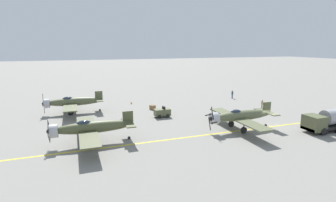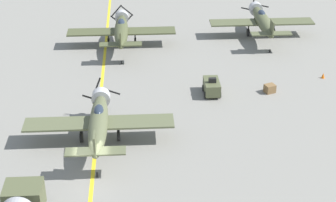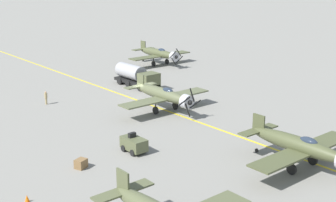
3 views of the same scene
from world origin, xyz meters
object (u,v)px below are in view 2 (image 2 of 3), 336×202
object	(u,v)px
airplane_far_right	(263,21)
traffic_cone	(323,76)
tow_tractor	(212,87)
airplane_mid_center	(99,122)
airplane_far_center	(121,30)
supply_crate_by_tanker	(270,89)

from	to	relation	value
airplane_far_right	traffic_cone	world-z (taller)	airplane_far_right
tow_tractor	traffic_cone	world-z (taller)	tow_tractor
airplane_mid_center	airplane_far_right	distance (m)	28.16
airplane_far_right	traffic_cone	bearing A→B (deg)	-84.01
airplane_far_right	tow_tractor	size ratio (longest dim) A/B	4.62
airplane_far_right	airplane_far_center	size ratio (longest dim) A/B	1.00
tow_tractor	supply_crate_by_tanker	world-z (taller)	tow_tractor
tow_tractor	supply_crate_by_tanker	size ratio (longest dim) A/B	2.74
airplane_mid_center	airplane_far_right	bearing A→B (deg)	67.13
airplane_far_right	supply_crate_by_tanker	xyz separation A→B (m)	(-2.08, -13.86, -1.62)
airplane_far_right	supply_crate_by_tanker	distance (m)	14.10
tow_tractor	traffic_cone	distance (m)	11.88
airplane_mid_center	airplane_far_right	world-z (taller)	airplane_far_right
airplane_mid_center	supply_crate_by_tanker	xyz separation A→B (m)	(15.65, 8.02, -1.62)
supply_crate_by_tanker	tow_tractor	bearing A→B (deg)	-179.64
airplane_mid_center	tow_tractor	bearing A→B (deg)	54.47
airplane_far_right	tow_tractor	world-z (taller)	airplane_far_right
tow_tractor	airplane_far_center	bearing A→B (deg)	125.84
supply_crate_by_tanker	airplane_far_right	bearing A→B (deg)	81.47
tow_tractor	airplane_far_right	bearing A→B (deg)	61.22
airplane_far_center	traffic_cone	world-z (taller)	airplane_far_center
airplane_far_right	traffic_cone	distance (m)	11.94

